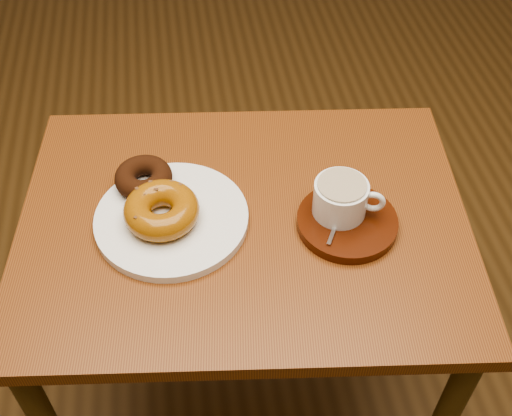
{
  "coord_description": "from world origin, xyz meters",
  "views": [
    {
      "loc": [
        -0.18,
        -0.7,
        1.46
      ],
      "look_at": [
        -0.08,
        -0.01,
        0.7
      ],
      "focal_mm": 45.0,
      "sensor_mm": 36.0,
      "label": 1
    }
  ],
  "objects": [
    {
      "name": "saucer",
      "position": [
        0.06,
        -0.05,
        0.69
      ],
      "size": [
        0.19,
        0.19,
        0.02
      ],
      "primitive_type": "cylinder",
      "rotation": [
        0.0,
        0.0,
        0.19
      ],
      "color": "#3B1508",
      "rests_on": "cafe_table"
    },
    {
      "name": "teaspoon",
      "position": [
        0.06,
        -0.03,
        0.7
      ],
      "size": [
        0.05,
        0.09,
        0.01
      ],
      "rotation": [
        0.0,
        0.0,
        -0.49
      ],
      "color": "silver",
      "rests_on": "saucer"
    },
    {
      "name": "donut_caramel",
      "position": [
        -0.23,
        -0.01,
        0.72
      ],
      "size": [
        0.16,
        0.16,
        0.04
      ],
      "rotation": [
        0.0,
        0.0,
        -0.49
      ],
      "color": "#995910",
      "rests_on": "donut_plate"
    },
    {
      "name": "cafe_table",
      "position": [
        -0.1,
        -0.01,
        0.57
      ],
      "size": [
        0.79,
        0.63,
        0.68
      ],
      "rotation": [
        0.0,
        0.0,
        -0.12
      ],
      "color": "brown",
      "rests_on": "ground"
    },
    {
      "name": "coffee_cup",
      "position": [
        0.05,
        -0.03,
        0.73
      ],
      "size": [
        0.11,
        0.09,
        0.06
      ],
      "rotation": [
        0.0,
        0.0,
        -0.34
      ],
      "color": "white",
      "rests_on": "saucer"
    },
    {
      "name": "ground",
      "position": [
        0.0,
        0.0,
        0.0
      ],
      "size": [
        6.0,
        6.0,
        0.0
      ],
      "primitive_type": "plane",
      "color": "brown",
      "rests_on": "ground"
    },
    {
      "name": "donut_cinnamon",
      "position": [
        -0.25,
        0.07,
        0.72
      ],
      "size": [
        0.12,
        0.12,
        0.03
      ],
      "primitive_type": "torus",
      "rotation": [
        0.0,
        0.0,
        -0.28
      ],
      "color": "black",
      "rests_on": "donut_plate"
    },
    {
      "name": "donut_plate",
      "position": [
        -0.21,
        -0.0,
        0.69
      ],
      "size": [
        0.26,
        0.26,
        0.02
      ],
      "primitive_type": "cylinder",
      "rotation": [
        0.0,
        0.0,
        0.05
      ],
      "color": "white",
      "rests_on": "cafe_table"
    }
  ]
}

